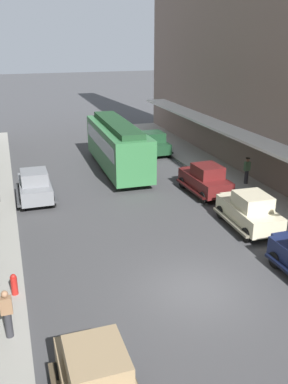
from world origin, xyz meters
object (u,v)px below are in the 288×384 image
Objects in this scene: parked_car_4 at (35,185)px; parked_car_6 at (153,143)px; parked_car_5 at (205,179)px; pedestrian_2 at (247,170)px; streetcar at (117,144)px; parked_car_1 at (249,210)px; fire_hydrant at (14,284)px; pedestrian_4 at (7,313)px.

parked_car_6 is (9.73, 7.41, 0.00)m from parked_car_4.
parked_car_4 and parked_car_5 have the same top height.
streetcar is at bearing 140.42° from pedestrian_2.
parked_car_1 is 14.44m from parked_car_6.
pedestrian_2 reaches higher than fire_hydrant.
parked_car_5 is at bearing -170.95° from pedestrian_2.
parked_car_5 is at bearing -11.90° from parked_car_4.
pedestrian_4 is (-14.58, -10.33, -0.02)m from pedestrian_2.
fire_hydrant is at bearing -118.72° from streetcar.
fire_hydrant is 0.50× the size of pedestrian_4.
parked_car_6 is (0.08, 14.44, 0.00)m from parked_car_1.
streetcar reaches higher than parked_car_1.
parked_car_5 is 3.14m from pedestrian_2.
pedestrian_2 reaches higher than pedestrian_4.
parked_car_5 is 7.26m from streetcar.
streetcar reaches higher than parked_car_4.
parked_car_4 is 9.93m from parked_car_5.
parked_car_1 is 6.33m from pedestrian_2.
parked_car_1 is 5.27× the size of fire_hydrant.
parked_car_4 is at bearing 173.09° from pedestrian_2.
fire_hydrant is (-1.52, -9.57, -0.38)m from parked_car_4.
parked_car_5 reaches higher than fire_hydrant.
parked_car_5 is 13.53m from fire_hydrant.
fire_hydrant is (-11.24, -7.53, -0.38)m from parked_car_5.
parked_car_4 is 9.70m from fire_hydrant.
parked_car_1 is at bearing -90.85° from parked_car_5.
streetcar reaches higher than pedestrian_2.
streetcar is 5.78× the size of pedestrian_2.
parked_car_5 reaches higher than pedestrian_2.
parked_car_6 is 5.09m from streetcar.
parked_car_6 is 22.46m from pedestrian_4.
parked_car_4 is at bearing 168.10° from parked_car_5.
pedestrian_4 is at bearing -156.94° from parked_car_1.
parked_car_4 is 1.00× the size of parked_car_6.
parked_car_5 is at bearing -58.69° from streetcar.
pedestrian_4 is at bearing -120.77° from parked_car_6.
pedestrian_4 is at bearing -115.82° from streetcar.
parked_car_1 is 0.45× the size of streetcar.
fire_hydrant is at bearing -146.18° from parked_car_5.
parked_car_4 is 0.44× the size of streetcar.
streetcar is (5.98, 4.10, 0.96)m from parked_car_4.
parked_car_6 is at bearing 59.23° from pedestrian_4.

